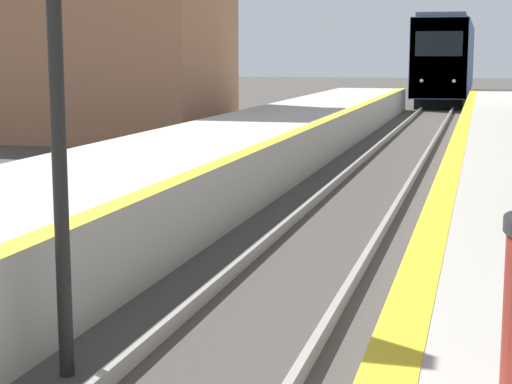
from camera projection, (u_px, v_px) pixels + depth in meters
The scene contains 2 objects.
train at pixel (447, 60), 49.21m from camera, with size 2.69×20.37×4.59m.
station_building at pixel (52, 53), 27.00m from camera, with size 11.21×5.80×5.30m.
Camera 1 is at (2.05, -1.35, 2.58)m, focal length 60.00 mm.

